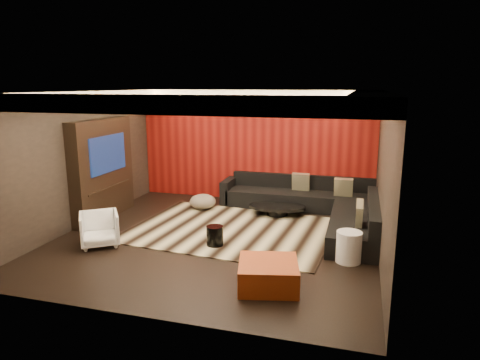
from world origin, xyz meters
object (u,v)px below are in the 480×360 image
(drum_stool, at_px, (215,236))
(sectional_sofa, at_px, (317,206))
(coffee_table, at_px, (277,210))
(armchair, at_px, (99,229))
(white_side_table, at_px, (349,247))
(orange_ottoman, at_px, (268,274))

(drum_stool, distance_m, sectional_sofa, 2.80)
(coffee_table, xyz_separation_m, armchair, (-2.81, -2.72, 0.18))
(white_side_table, distance_m, armchair, 4.49)
(coffee_table, height_order, white_side_table, white_side_table)
(coffee_table, distance_m, orange_ottoman, 3.54)
(orange_ottoman, bearing_deg, sectional_sofa, 84.56)
(coffee_table, distance_m, white_side_table, 2.79)
(drum_stool, relative_size, armchair, 0.53)
(drum_stool, bearing_deg, orange_ottoman, -45.55)
(armchair, bearing_deg, white_side_table, -29.61)
(sectional_sofa, bearing_deg, orange_ottoman, -95.44)
(white_side_table, height_order, armchair, armchair)
(coffee_table, relative_size, drum_stool, 3.55)
(orange_ottoman, bearing_deg, drum_stool, 134.45)
(orange_ottoman, height_order, sectional_sofa, sectional_sofa)
(white_side_table, bearing_deg, orange_ottoman, -131.46)
(drum_stool, xyz_separation_m, sectional_sofa, (1.63, 2.27, 0.06))
(white_side_table, height_order, sectional_sofa, sectional_sofa)
(armchair, relative_size, sectional_sofa, 0.19)
(drum_stool, bearing_deg, sectional_sofa, 54.32)
(sectional_sofa, bearing_deg, armchair, -142.83)
(drum_stool, relative_size, sectional_sofa, 0.10)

